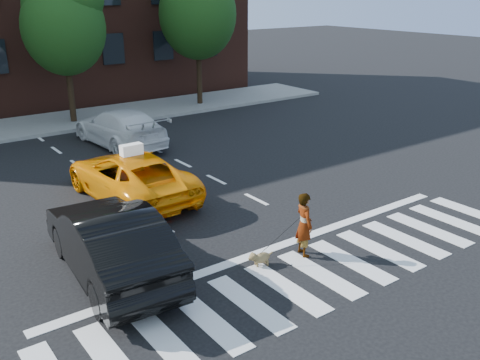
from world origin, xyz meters
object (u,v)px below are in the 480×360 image
object	(u,v)px
woman	(304,224)
dog	(260,258)
white_suv	(120,127)
black_sedan	(110,241)
tree_mid	(64,17)
taxi	(131,176)
tree_right	(198,4)

from	to	relation	value
woman	dog	xyz separation A→B (m)	(-1.18, 0.18, -0.59)
white_suv	woman	bearing A→B (deg)	84.30
black_sedan	white_suv	bearing A→B (deg)	-110.54
tree_mid	white_suv	distance (m)	6.18
black_sedan	white_suv	distance (m)	10.65
tree_mid	black_sedan	world-z (taller)	tree_mid
taxi	black_sedan	size ratio (longest dim) A/B	1.04
white_suv	woman	distance (m)	11.46
black_sedan	woman	world-z (taller)	black_sedan
tree_right	dog	world-z (taller)	tree_right
tree_mid	dog	xyz separation A→B (m)	(-1.39, -15.88, -4.65)
tree_right	tree_mid	bearing A→B (deg)	180.00
taxi	woman	xyz separation A→B (m)	(1.73, -5.80, 0.07)
black_sedan	taxi	bearing A→B (deg)	-115.87
tree_right	taxi	bearing A→B (deg)	-131.06
tree_mid	black_sedan	distance (m)	15.41
tree_mid	tree_right	world-z (taller)	tree_right
tree_right	taxi	world-z (taller)	tree_right
taxi	dog	bearing A→B (deg)	94.23
taxi	black_sedan	bearing A→B (deg)	58.07
tree_mid	dog	size ratio (longest dim) A/B	11.73
black_sedan	white_suv	size ratio (longest dim) A/B	0.97
taxi	woman	bearing A→B (deg)	105.30
tree_mid	dog	bearing A→B (deg)	-94.99
taxi	dog	size ratio (longest dim) A/B	8.53
taxi	black_sedan	world-z (taller)	black_sedan
tree_mid	white_suv	xyz separation A→B (m)	(0.26, -4.61, -4.11)
tree_right	white_suv	world-z (taller)	tree_right
woman	dog	distance (m)	1.33
white_suv	black_sedan	bearing A→B (deg)	61.32
tree_mid	taxi	size ratio (longest dim) A/B	1.37
white_suv	woman	size ratio (longest dim) A/B	3.24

